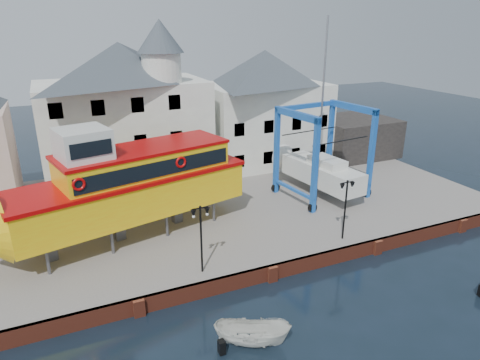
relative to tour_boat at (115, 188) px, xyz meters
name	(u,v)px	position (x,y,z in m)	size (l,w,h in m)	color
ground	(272,281)	(7.70, -7.24, -4.70)	(140.00, 140.00, 0.00)	black
hardstanding	(209,206)	(7.70, 3.76, -4.20)	(44.00, 22.00, 1.00)	slate
quay_wall	(271,273)	(7.70, -7.13, -4.20)	(44.00, 0.47, 1.00)	maroon
building_white_main	(126,112)	(2.83, 11.15, 2.65)	(14.00, 8.30, 14.00)	silver
building_white_right	(264,107)	(16.70, 11.76, 1.90)	(12.00, 8.00, 11.20)	silver
shed_dark	(353,136)	(26.70, 9.76, -1.70)	(8.00, 7.00, 4.00)	black
lamp_post_left	(201,222)	(3.70, -6.04, -0.52)	(1.12, 0.32, 4.20)	black
lamp_post_right	(346,195)	(13.70, -6.04, -0.52)	(1.12, 0.32, 4.20)	black
tour_boat	(115,188)	(0.00, 0.00, 0.00)	(18.50, 8.43, 7.84)	#59595E
travel_lift	(315,165)	(16.72, 2.06, -1.33)	(7.23, 9.64, 14.22)	#1245B2
motorboat_a	(252,344)	(4.27, -11.67, -4.70)	(1.41, 3.74, 1.45)	silver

